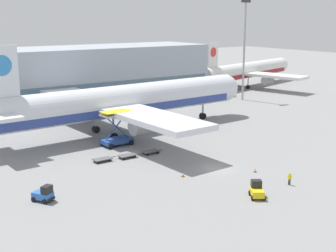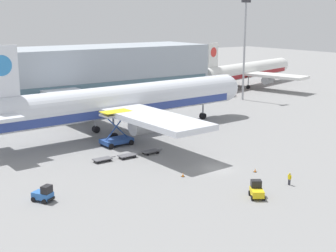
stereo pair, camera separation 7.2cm
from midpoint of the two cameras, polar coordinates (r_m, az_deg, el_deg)
ground_plane at (r=67.79m, az=5.63°, el=-5.13°), size 400.00×400.00×0.00m
terminal_building at (r=112.78m, az=-16.32°, el=5.43°), size 90.00×18.20×14.00m
light_mast at (r=122.19m, az=9.29°, el=9.98°), size 2.80×0.50×25.60m
airplane_main at (r=86.31m, az=-5.94°, el=2.86°), size 58.10×48.37×17.00m
airplane_distant at (r=146.12m, az=9.45°, el=6.62°), size 47.37×40.30×14.13m
scissor_lift_loader at (r=79.17m, az=-6.34°, el=-0.79°), size 5.36×3.62×5.87m
baggage_tug_foreground at (r=57.75m, az=10.74°, el=-7.71°), size 2.59×2.81×2.00m
baggage_tug_mid at (r=57.50m, az=-14.93°, el=-8.03°), size 2.56×2.82×2.00m
baggage_dolly_lead at (r=70.99m, az=-8.02°, el=-4.02°), size 3.72×1.57×0.48m
baggage_dolly_second at (r=72.39m, az=-5.00°, el=-3.59°), size 3.72×1.57×0.48m
baggage_dolly_third at (r=74.31m, az=-2.14°, el=-3.10°), size 3.72×1.57×0.48m
ground_crew_near at (r=62.63m, az=14.58°, el=-6.14°), size 0.23×0.57×1.66m
traffic_cone_near at (r=63.89m, az=1.81°, el=-5.94°), size 0.40×0.40×0.64m
traffic_cone_far at (r=66.86m, az=10.55°, el=-5.32°), size 0.40×0.40×0.56m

